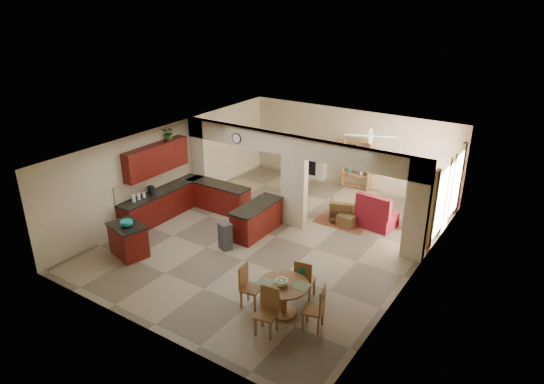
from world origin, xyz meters
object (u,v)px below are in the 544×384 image
Objects in this scene: sofa at (428,207)px; kitchen_island at (129,240)px; dining_table at (283,294)px; armchair at (343,209)px.

kitchen_island is at bearing 132.26° from sofa.
dining_table is (4.87, 0.08, 0.06)m from kitchen_island.
dining_table is at bearing 81.71° from armchair.
dining_table is at bearing 14.90° from kitchen_island.
kitchen_island reaches higher than sofa.
sofa is 3.21× the size of armchair.
sofa is at bearing 79.90° from dining_table.
armchair is at bearing 67.08° from kitchen_island.
kitchen_island is at bearing 33.69° from armchair.
armchair is (3.87, 5.15, -0.10)m from kitchen_island.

